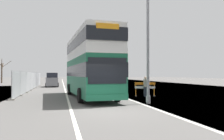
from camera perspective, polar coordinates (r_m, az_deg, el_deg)
name	(u,v)px	position (r m, az deg, el deg)	size (l,w,h in m)	color
ground	(119,112)	(11.92, 1.80, -10.41)	(140.00, 280.00, 0.10)	#565451
double_decker_bus	(89,64)	(18.75, -5.65, 1.38)	(3.36, 11.29, 5.05)	#196042
lamppost_foreground	(148,41)	(15.12, 8.94, 7.23)	(0.29, 0.70, 8.60)	gray
roadworks_barrier	(145,87)	(19.69, 8.21, -4.33)	(1.75, 0.85, 1.20)	orange
construction_site_fence	(32,81)	(29.81, -19.32, -2.63)	(0.44, 24.00, 2.18)	#A8AAAD
car_oncoming_near	(52,80)	(35.83, -14.65, -2.48)	(1.91, 4.01, 2.12)	slate
car_receding_mid	(76,78)	(45.50, -8.99, -2.10)	(1.98, 4.08, 2.30)	black
bare_tree_far_verge_mid	(2,71)	(54.90, -25.75, -0.23)	(3.02, 2.94, 5.17)	#4C3D2D
pedestrian_at_kerb	(145,87)	(19.49, 8.32, -4.11)	(0.34, 0.34, 1.69)	#2D3342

